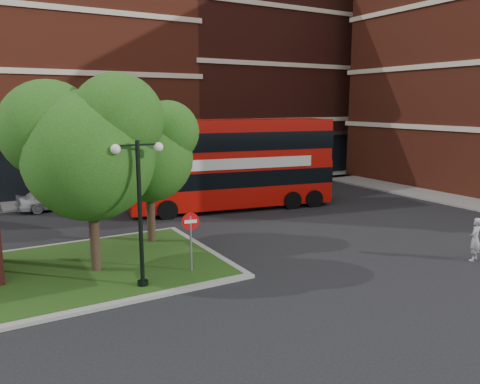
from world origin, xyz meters
TOP-DOWN VIEW (x-y plane):
  - ground at (0.00, 0.00)m, footprint 120.00×120.00m
  - pavement_far at (0.00, 16.50)m, footprint 44.00×3.00m
  - terrace_far_right at (14.00, 24.00)m, footprint 18.00×12.00m
  - traffic_island at (-8.00, 3.00)m, footprint 12.60×7.60m
  - tree_island_west at (-6.60, 2.58)m, footprint 5.40×4.71m
  - tree_island_east at (-3.58, 5.06)m, footprint 4.46×3.90m
  - lamp_island at (-5.50, 0.20)m, footprint 1.72×0.36m
  - lamp_far_left at (2.00, 14.50)m, footprint 1.72×0.36m
  - lamp_far_right at (10.00, 14.50)m, footprint 1.72×0.36m
  - bus at (3.05, 9.58)m, footprint 12.32×4.77m
  - woman at (6.86, -3.50)m, footprint 0.72×0.57m
  - car_silver at (-6.10, 14.50)m, footprint 4.27×1.99m
  - car_white at (5.90, 14.69)m, footprint 3.79×1.43m
  - no_entry_sign at (-3.50, 0.70)m, footprint 0.63×0.19m

SIDE VIEW (x-z plane):
  - ground at x=0.00m, z-range 0.00..0.00m
  - pavement_far at x=0.00m, z-range 0.00..0.12m
  - traffic_island at x=-8.00m, z-range -0.01..0.14m
  - car_white at x=5.90m, z-range 0.00..1.23m
  - car_silver at x=-6.10m, z-range 0.00..1.42m
  - woman at x=6.86m, z-range 0.00..1.74m
  - no_entry_sign at x=-3.50m, z-range 0.49..2.80m
  - lamp_island at x=-5.50m, z-range 0.33..5.33m
  - lamp_far_left at x=2.00m, z-range 0.33..5.33m
  - lamp_far_right at x=10.00m, z-range 0.33..5.33m
  - bus at x=3.05m, z-range 0.72..5.31m
  - tree_island_east at x=-3.58m, z-range 1.10..7.39m
  - tree_island_west at x=-6.60m, z-range 1.19..8.40m
  - terrace_far_right at x=14.00m, z-range 0.00..16.00m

